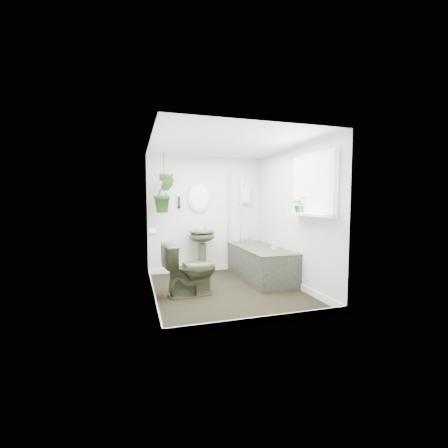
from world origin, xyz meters
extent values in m
cube|color=#2B281A|center=(0.00, 0.00, -0.01)|extent=(2.30, 2.80, 0.02)
cube|color=white|center=(0.00, 0.00, 2.31)|extent=(2.30, 2.80, 0.02)
cube|color=white|center=(0.00, 1.41, 1.15)|extent=(2.30, 0.02, 2.30)
cube|color=white|center=(0.00, -1.41, 1.15)|extent=(2.30, 0.02, 2.30)
cube|color=white|center=(-1.16, 0.00, 1.15)|extent=(0.02, 2.80, 2.30)
cube|color=white|center=(1.16, 0.00, 1.15)|extent=(0.02, 2.80, 2.30)
cube|color=white|center=(0.00, 0.00, 0.05)|extent=(2.30, 2.80, 0.10)
cube|color=white|center=(0.80, 1.34, 1.55)|extent=(0.20, 0.10, 0.35)
ellipsoid|color=#C7BF87|center=(-0.14, 1.37, 1.50)|extent=(0.46, 0.03, 0.62)
cylinder|color=black|center=(-0.54, 1.36, 1.40)|extent=(0.04, 0.04, 0.22)
cylinder|color=white|center=(-1.10, 0.70, 0.90)|extent=(0.11, 0.11, 0.11)
cube|color=white|center=(1.09, -0.70, 1.65)|extent=(0.08, 1.00, 0.90)
cube|color=white|center=(1.02, -0.70, 1.23)|extent=(0.18, 1.00, 0.04)
cube|color=white|center=(1.04, -0.70, 1.65)|extent=(0.01, 0.86, 0.76)
imported|color=#343724|center=(-0.60, -0.07, 0.40)|extent=(0.84, 0.55, 0.81)
imported|color=black|center=(1.00, -0.47, 1.37)|extent=(0.28, 0.26, 0.24)
imported|color=black|center=(-0.86, 1.06, 1.56)|extent=(0.41, 0.34, 0.70)
imported|color=#2D2627|center=(0.93, 0.22, 0.67)|extent=(0.10, 0.10, 0.17)
cylinder|color=#443025|center=(-0.86, 1.06, 1.84)|extent=(0.16, 0.16, 0.12)
camera|label=1|loc=(-1.41, -4.47, 1.43)|focal=24.00mm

